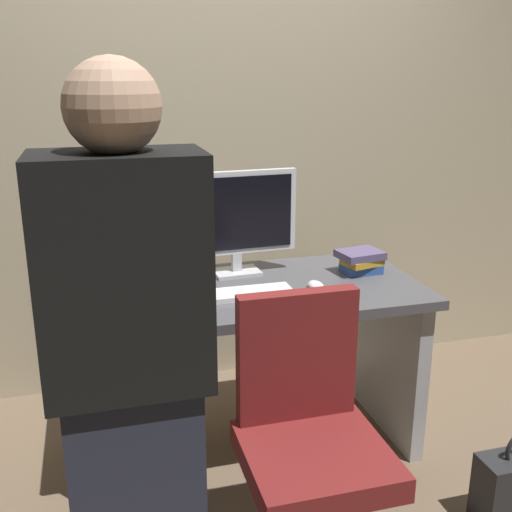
{
  "coord_description": "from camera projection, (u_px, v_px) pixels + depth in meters",
  "views": [
    {
      "loc": [
        -0.61,
        -2.29,
        1.6
      ],
      "look_at": [
        0.0,
        -0.05,
        0.9
      ],
      "focal_mm": 42.59,
      "sensor_mm": 36.0,
      "label": 1
    }
  ],
  "objects": [
    {
      "name": "wall_back",
      "position": [
        212.0,
        94.0,
        3.01
      ],
      "size": [
        6.4,
        0.1,
        3.0
      ],
      "primitive_type": "cube",
      "color": "tan",
      "rests_on": "ground"
    },
    {
      "name": "ground_plane",
      "position": [
        253.0,
        444.0,
        2.73
      ],
      "size": [
        9.0,
        9.0,
        0.0
      ],
      "primitive_type": "plane",
      "color": "brown"
    },
    {
      "name": "cup_near_keyboard",
      "position": [
        169.0,
        292.0,
        2.33
      ],
      "size": [
        0.06,
        0.06,
        0.09
      ],
      "primitive_type": "cylinder",
      "color": "white",
      "rests_on": "desk"
    },
    {
      "name": "desk",
      "position": [
        253.0,
        339.0,
        2.58
      ],
      "size": [
        1.4,
        0.71,
        0.75
      ],
      "color": "#4C4C51",
      "rests_on": "ground"
    },
    {
      "name": "office_chair",
      "position": [
        309.0,
        457.0,
        1.93
      ],
      "size": [
        0.52,
        0.52,
        0.94
      ],
      "color": "black",
      "rests_on": "ground"
    },
    {
      "name": "monitor",
      "position": [
        236.0,
        217.0,
        2.6
      ],
      "size": [
        0.54,
        0.15,
        0.46
      ],
      "color": "silver",
      "rests_on": "desk"
    },
    {
      "name": "keyboard",
      "position": [
        239.0,
        294.0,
        2.41
      ],
      "size": [
        0.43,
        0.13,
        0.02
      ],
      "primitive_type": "cube",
      "rotation": [
        0.0,
        0.0,
        -0.0
      ],
      "color": "white",
      "rests_on": "desk"
    },
    {
      "name": "cup_by_monitor",
      "position": [
        149.0,
        280.0,
        2.47
      ],
      "size": [
        0.08,
        0.08,
        0.09
      ],
      "primitive_type": "cylinder",
      "color": "white",
      "rests_on": "desk"
    },
    {
      "name": "person_at_desk",
      "position": [
        131.0,
        386.0,
        1.53
      ],
      "size": [
        0.4,
        0.24,
        1.64
      ],
      "color": "#262838",
      "rests_on": "ground"
    },
    {
      "name": "mouse",
      "position": [
        316.0,
        286.0,
        2.48
      ],
      "size": [
        0.06,
        0.1,
        0.03
      ],
      "primitive_type": "ellipsoid",
      "color": "white",
      "rests_on": "desk"
    },
    {
      "name": "book_stack",
      "position": [
        361.0,
        261.0,
        2.68
      ],
      "size": [
        0.21,
        0.18,
        0.1
      ],
      "color": "#3359A5",
      "rests_on": "desk"
    }
  ]
}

